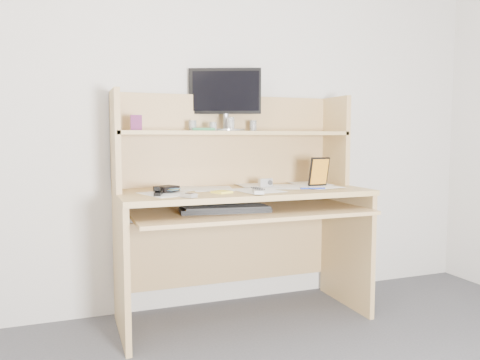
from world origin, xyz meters
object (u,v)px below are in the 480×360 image
object	(u,v)px
tv_remote	(258,191)
game_case	(319,172)
desk	(239,198)
keyboard	(225,209)
monitor	(225,98)

from	to	relation	value
tv_remote	game_case	xyz separation A→B (m)	(0.47, 0.18, 0.08)
desk	keyboard	xyz separation A→B (m)	(-0.15, -0.20, -0.03)
keyboard	tv_remote	size ratio (longest dim) A/B	2.76
tv_remote	monitor	distance (m)	0.67
monitor	keyboard	bearing A→B (deg)	-86.18
game_case	monitor	xyz separation A→B (m)	(-0.51, 0.24, 0.44)
keyboard	game_case	bearing A→B (deg)	17.52
keyboard	monitor	size ratio (longest dim) A/B	1.21
game_case	monitor	distance (m)	0.71
tv_remote	game_case	world-z (taller)	game_case
keyboard	tv_remote	xyz separation A→B (m)	(0.15, -0.08, 0.10)
desk	game_case	distance (m)	0.50
game_case	desk	bearing A→B (deg)	165.17
desk	monitor	world-z (taller)	monitor
tv_remote	monitor	xyz separation A→B (m)	(-0.04, 0.42, 0.52)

